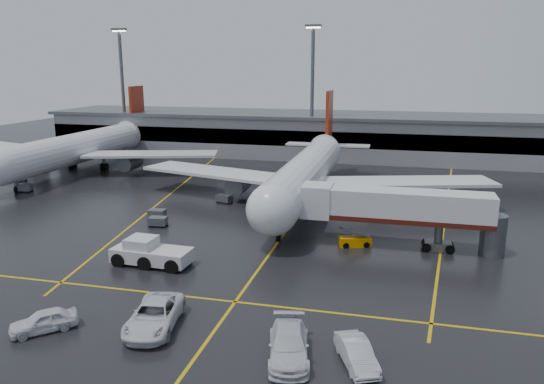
# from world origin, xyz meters

# --- Properties ---
(ground) EXTENTS (220.00, 220.00, 0.00)m
(ground) POSITION_xyz_m (0.00, 0.00, 0.00)
(ground) COLOR black
(ground) RESTS_ON ground
(apron_line_centre) EXTENTS (0.25, 90.00, 0.02)m
(apron_line_centre) POSITION_xyz_m (0.00, 0.00, 0.01)
(apron_line_centre) COLOR gold
(apron_line_centre) RESTS_ON ground
(apron_line_stop) EXTENTS (60.00, 0.25, 0.02)m
(apron_line_stop) POSITION_xyz_m (0.00, -22.00, 0.01)
(apron_line_stop) COLOR gold
(apron_line_stop) RESTS_ON ground
(apron_line_left) EXTENTS (9.99, 69.35, 0.02)m
(apron_line_left) POSITION_xyz_m (-20.00, 10.00, 0.01)
(apron_line_left) COLOR gold
(apron_line_left) RESTS_ON ground
(apron_line_right) EXTENTS (7.57, 69.64, 0.02)m
(apron_line_right) POSITION_xyz_m (18.00, 10.00, 0.01)
(apron_line_right) COLOR gold
(apron_line_right) RESTS_ON ground
(terminal) EXTENTS (122.00, 19.00, 8.60)m
(terminal) POSITION_xyz_m (0.00, 47.93, 4.32)
(terminal) COLOR gray
(terminal) RESTS_ON ground
(light_mast_left) EXTENTS (3.00, 1.20, 25.45)m
(light_mast_left) POSITION_xyz_m (-45.00, 42.00, 14.47)
(light_mast_left) COLOR #595B60
(light_mast_left) RESTS_ON ground
(light_mast_mid) EXTENTS (3.00, 1.20, 25.45)m
(light_mast_mid) POSITION_xyz_m (-5.00, 42.00, 14.47)
(light_mast_mid) COLOR #595B60
(light_mast_mid) RESTS_ON ground
(main_airliner) EXTENTS (48.80, 45.60, 14.10)m
(main_airliner) POSITION_xyz_m (0.00, 9.70, 4.21)
(main_airliner) COLOR silver
(main_airliner) RESTS_ON ground
(second_airliner) EXTENTS (48.80, 45.60, 14.10)m
(second_airliner) POSITION_xyz_m (-42.00, 21.70, 4.21)
(second_airliner) COLOR silver
(second_airliner) RESTS_ON ground
(jet_bridge) EXTENTS (19.90, 3.40, 6.05)m
(jet_bridge) POSITION_xyz_m (11.87, -6.00, 3.93)
(jet_bridge) COLOR silver
(jet_bridge) RESTS_ON ground
(pushback_tractor) EXTENTS (7.41, 3.42, 2.60)m
(pushback_tractor) POSITION_xyz_m (-10.08, -16.27, 1.04)
(pushback_tractor) COLOR silver
(pushback_tractor) RESTS_ON ground
(belt_loader) EXTENTS (3.45, 2.34, 2.02)m
(belt_loader) POSITION_xyz_m (7.85, -6.64, 0.50)
(belt_loader) COLOR orange
(belt_loader) RESTS_ON ground
(service_van_a) EXTENTS (4.13, 7.08, 1.85)m
(service_van_a) POSITION_xyz_m (-4.21, -27.23, 0.93)
(service_van_a) COLOR silver
(service_van_a) RESTS_ON ground
(service_van_b) EXTENTS (3.71, 6.50, 1.77)m
(service_van_b) POSITION_xyz_m (5.71, -28.75, 0.89)
(service_van_b) COLOR silver
(service_van_b) RESTS_ON ground
(service_van_c) EXTENTS (3.32, 4.89, 1.53)m
(service_van_c) POSITION_xyz_m (9.89, -28.50, 0.76)
(service_van_c) COLOR silver
(service_van_c) RESTS_ON ground
(service_van_d) EXTENTS (4.45, 4.37, 1.52)m
(service_van_d) POSITION_xyz_m (-11.44, -29.48, 0.76)
(service_van_d) COLOR silver
(service_van_d) RESTS_ON ground
(baggage_cart_a) EXTENTS (2.16, 1.57, 1.12)m
(baggage_cart_a) POSITION_xyz_m (-14.63, -5.35, 0.63)
(baggage_cart_a) COLOR #595B60
(baggage_cart_a) RESTS_ON ground
(baggage_cart_b) EXTENTS (2.07, 1.40, 1.12)m
(baggage_cart_b) POSITION_xyz_m (-16.16, -2.49, 0.63)
(baggage_cart_b) COLOR #595B60
(baggage_cart_b) RESTS_ON ground
(baggage_cart_c) EXTENTS (2.27, 1.78, 1.12)m
(baggage_cart_c) POSITION_xyz_m (-10.72, 6.55, 0.63)
(baggage_cart_c) COLOR #595B60
(baggage_cart_c) RESTS_ON ground
(baggage_cart_d) EXTENTS (2.30, 1.84, 1.12)m
(baggage_cart_d) POSITION_xyz_m (-46.91, 11.50, 0.63)
(baggage_cart_d) COLOR #595B60
(baggage_cart_d) RESTS_ON ground
(baggage_cart_e) EXTENTS (2.25, 1.74, 1.12)m
(baggage_cart_e) POSITION_xyz_m (-41.20, 5.56, 0.63)
(baggage_cart_e) COLOR #595B60
(baggage_cart_e) RESTS_ON ground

